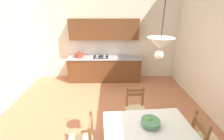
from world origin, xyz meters
TOP-DOWN VIEW (x-y plane):
  - ground_plane at (0.00, 0.00)m, footprint 5.81×6.19m
  - wall_back at (0.00, 2.86)m, footprint 5.81×0.12m
  - kitchen_cabinetry at (-0.05, 2.53)m, footprint 2.60×0.63m
  - dining_table at (0.74, -0.84)m, footprint 1.44×1.02m
  - dining_chair_kitchen_side at (0.71, 0.05)m, footprint 0.46×0.46m
  - fruit_bowl at (0.79, -0.76)m, footprint 0.30×0.30m
  - pendant_lamp at (0.76, -0.86)m, footprint 0.32×0.32m

SIDE VIEW (x-z plane):
  - ground_plane at x=0.00m, z-range -0.10..0.00m
  - dining_chair_kitchen_side at x=0.71m, z-range -0.02..0.91m
  - dining_table at x=0.74m, z-range 0.25..1.00m
  - fruit_bowl at x=0.79m, z-range 0.75..0.87m
  - kitchen_cabinetry at x=-0.05m, z-range -0.24..1.96m
  - wall_back at x=0.00m, z-range 0.00..4.09m
  - pendant_lamp at x=0.76m, z-range 1.67..2.47m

